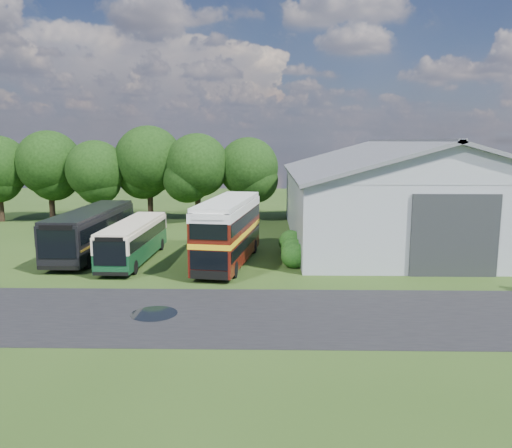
{
  "coord_description": "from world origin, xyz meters",
  "views": [
    {
      "loc": [
        3.76,
        -25.4,
        8.07
      ],
      "look_at": [
        3.1,
        8.0,
        2.49
      ],
      "focal_mm": 35.0,
      "sensor_mm": 36.0,
      "label": 1
    }
  ],
  "objects_px": {
    "bus_maroon_double": "(228,232)",
    "bus_green_single": "(134,240)",
    "bus_dark_single": "(92,231)",
    "storage_shed": "(402,189)"
  },
  "relations": [
    {
      "from": "storage_shed",
      "to": "bus_maroon_double",
      "type": "relative_size",
      "value": 2.41
    },
    {
      "from": "bus_maroon_double",
      "to": "bus_dark_single",
      "type": "xyz_separation_m",
      "value": [
        -9.99,
        2.6,
        -0.43
      ]
    },
    {
      "from": "bus_green_single",
      "to": "bus_dark_single",
      "type": "distance_m",
      "value": 4.06
    },
    {
      "from": "bus_green_single",
      "to": "bus_dark_single",
      "type": "height_order",
      "value": "bus_dark_single"
    },
    {
      "from": "bus_maroon_double",
      "to": "bus_green_single",
      "type": "bearing_deg",
      "value": -176.9
    },
    {
      "from": "bus_maroon_double",
      "to": "storage_shed",
      "type": "bearing_deg",
      "value": 42.06
    },
    {
      "from": "storage_shed",
      "to": "bus_dark_single",
      "type": "distance_m",
      "value": 24.68
    },
    {
      "from": "bus_maroon_double",
      "to": "bus_dark_single",
      "type": "distance_m",
      "value": 10.33
    },
    {
      "from": "storage_shed",
      "to": "bus_dark_single",
      "type": "xyz_separation_m",
      "value": [
        -23.69,
        -6.47,
        -2.44
      ]
    },
    {
      "from": "storage_shed",
      "to": "bus_maroon_double",
      "type": "xyz_separation_m",
      "value": [
        -13.71,
        -9.07,
        -2.01
      ]
    }
  ]
}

